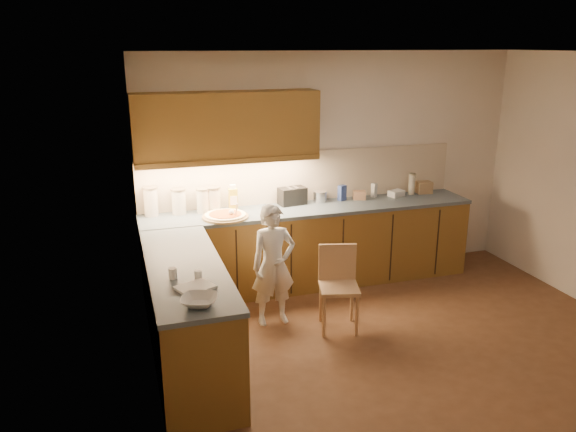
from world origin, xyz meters
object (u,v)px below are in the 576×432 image
Objects in this scene: pizza_on_board at (226,216)px; wooden_chair at (338,281)px; oil_jug at (233,199)px; toaster at (292,196)px; child at (273,265)px.

pizza_on_board is 0.60× the size of wooden_chair.
oil_jug is (-0.77, 1.18, 0.58)m from wooden_chair.
wooden_chair is 1.34m from toaster.
toaster is (0.50, 0.96, 0.41)m from child.
oil_jug reaches higher than wooden_chair.
pizza_on_board is at bearing 113.38° from child.
child reaches higher than toaster.
wooden_chair is 1.52m from oil_jug.
oil_jug is 0.70m from toaster.
child is at bearing -64.44° from pizza_on_board.
child reaches higher than wooden_chair.
child is 3.73× the size of toaster.
child is 1.49× the size of wooden_chair.
pizza_on_board is 0.88m from toaster.
child is at bearing -125.85° from toaster.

